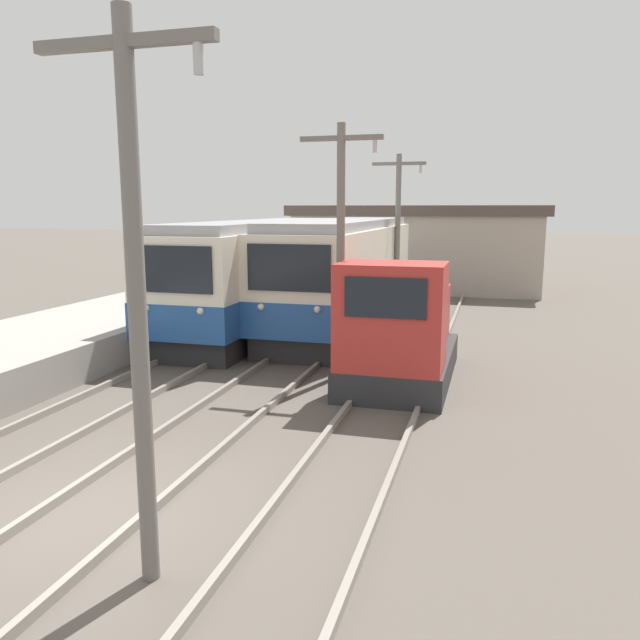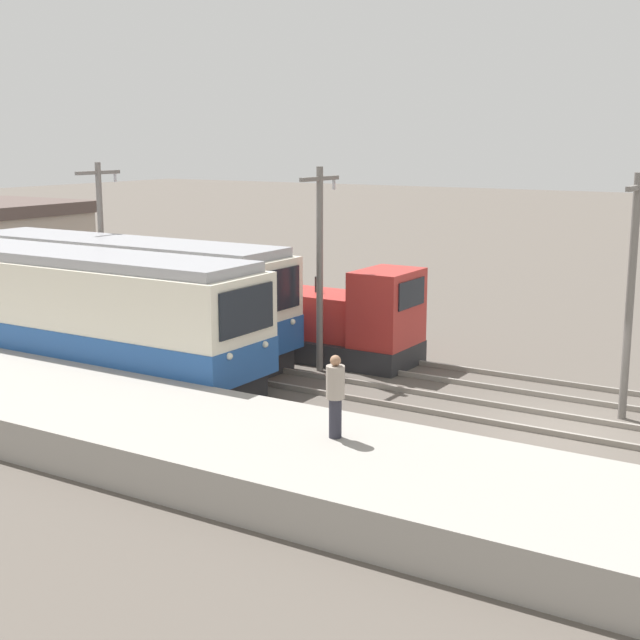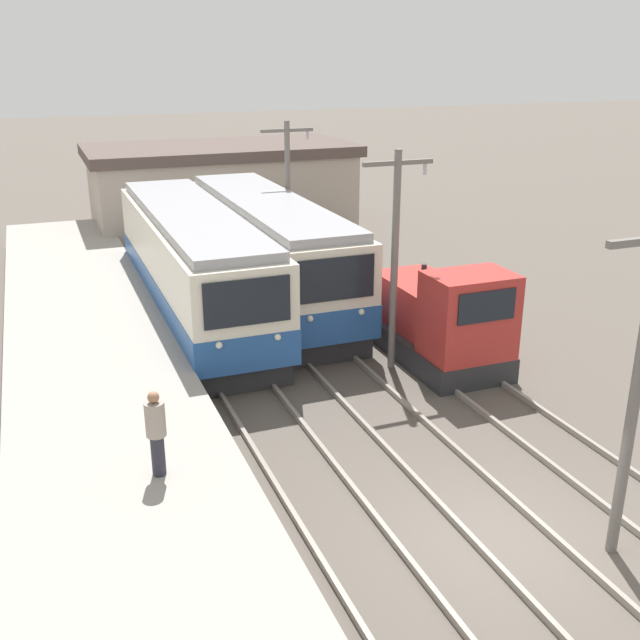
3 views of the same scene
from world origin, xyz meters
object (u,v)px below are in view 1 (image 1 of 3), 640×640
Objects in this scene: catenary_mast_near at (137,285)px; commuter_train_center at (344,277)px; commuter_train_left at (263,277)px; catenary_mast_far at (398,229)px; shunting_locomotive at (400,333)px; catenary_mast_mid at (341,241)px.

commuter_train_center is at bearing 95.54° from catenary_mast_near.
commuter_train_center is 2.02× the size of catenary_mast_near.
commuter_train_center is at bearing 13.90° from commuter_train_left.
catenary_mast_near is 17.86m from catenary_mast_far.
catenary_mast_near is (-1.49, -8.87, 2.15)m from shunting_locomotive.
catenary_mast_mid reaches higher than shunting_locomotive.
commuter_train_left is 2.12× the size of catenary_mast_near.
catenary_mast_mid is at bearing -53.97° from commuter_train_left.
commuter_train_left is at bearing 106.18° from catenary_mast_near.
catenary_mast_mid is 8.93m from catenary_mast_far.
catenary_mast_near reaches higher than shunting_locomotive.
catenary_mast_far reaches higher than commuter_train_left.
commuter_train_center is 15.70m from catenary_mast_near.
catenary_mast_far is (4.31, 3.01, 1.64)m from commuter_train_left.
catenary_mast_far is at bearing 56.89° from commuter_train_center.
catenary_mast_mid is (1.51, -6.62, 1.63)m from commuter_train_center.
commuter_train_center is 2.02× the size of catenary_mast_far.
catenary_mast_near and catenary_mast_far have the same top height.
catenary_mast_near is (1.51, -15.55, 1.63)m from commuter_train_center.
catenary_mast_near is at bearing -99.54° from shunting_locomotive.
commuter_train_center is at bearing 102.85° from catenary_mast_mid.
commuter_train_left is 8.35m from shunting_locomotive.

